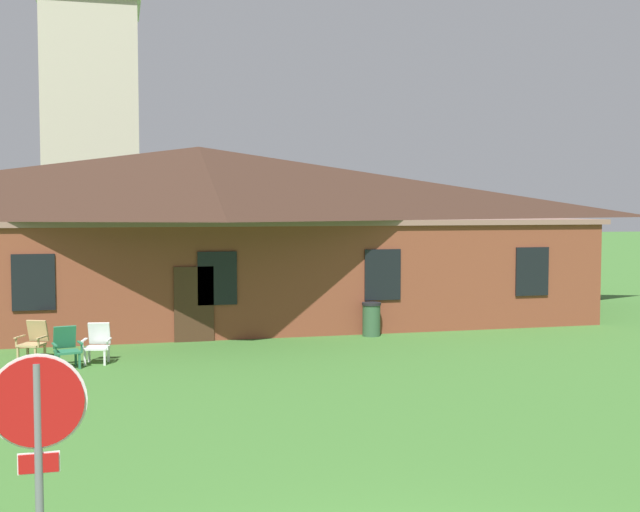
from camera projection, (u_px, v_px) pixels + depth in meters
brick_building at (199, 231)px, 27.09m from camera, size 25.28×10.40×5.78m
dome_tower at (91, 102)px, 42.34m from camera, size 5.18×5.18×20.31m
stop_sign at (38, 442)px, 6.66m from camera, size 0.81×0.07×2.53m
lawn_chair_by_porch at (34, 339)px, 19.62m from camera, size 0.80×0.84×0.96m
lawn_chair_near_door at (66, 346)px, 18.66m from camera, size 0.73×0.78×0.96m
lawn_chair_left_end at (98, 342)px, 19.20m from camera, size 0.72×0.76×0.96m
trash_bin at (371, 319)px, 23.19m from camera, size 0.56×0.56×0.98m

